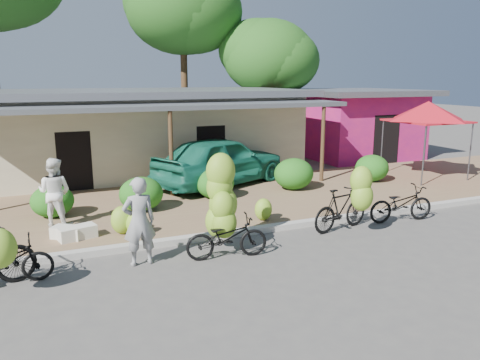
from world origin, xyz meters
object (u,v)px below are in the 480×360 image
(tree_center_right, at_px, (178,7))
(sack_near, at_px, (77,233))
(tree_near_right, at_px, (264,55))
(bystander, at_px, (54,192))
(sack_far, at_px, (68,232))
(bike_far_right, at_px, (401,204))
(bike_right, at_px, (346,204))
(vendor, at_px, (139,221))
(red_canopy, at_px, (428,111))
(bike_center, at_px, (224,216))
(teal_van, at_px, (221,161))
(bike_far_left, at_px, (3,260))

(tree_center_right, distance_m, sack_near, 16.72)
(tree_near_right, relative_size, bystander, 3.88)
(tree_center_right, height_order, sack_far, tree_center_right)
(bike_far_right, bearing_deg, sack_near, 85.97)
(bike_right, relative_size, vendor, 1.02)
(sack_near, bearing_deg, vendor, -58.41)
(red_canopy, relative_size, sack_far, 4.67)
(bike_center, relative_size, bike_far_right, 1.15)
(sack_far, bearing_deg, bike_center, -33.19)
(tree_near_right, relative_size, bike_right, 3.57)
(tree_center_right, distance_m, teal_van, 11.72)
(tree_near_right, distance_m, bike_center, 16.07)
(tree_near_right, height_order, bike_right, tree_near_right)
(bike_center, xyz_separation_m, teal_van, (2.14, 5.90, 0.12))
(tree_near_right, bearing_deg, sack_far, -132.63)
(tree_near_right, distance_m, bike_right, 14.64)
(tree_near_right, distance_m, bike_far_left, 18.63)
(vendor, bearing_deg, bike_far_left, 0.48)
(tree_center_right, relative_size, bike_center, 4.34)
(tree_near_right, relative_size, vendor, 3.64)
(bike_far_left, xyz_separation_m, teal_van, (6.51, 5.95, 0.45))
(tree_center_right, relative_size, red_canopy, 2.76)
(bike_far_left, height_order, bike_right, bike_right)
(tree_center_right, relative_size, teal_van, 1.89)
(bike_far_left, distance_m, bike_center, 4.38)
(tree_center_right, height_order, teal_van, tree_center_right)
(bike_right, bearing_deg, bystander, 53.62)
(red_canopy, bearing_deg, bike_far_left, -163.24)
(bike_far_left, height_order, bike_center, bike_center)
(tree_center_right, bearing_deg, bystander, -118.88)
(tree_center_right, distance_m, bystander, 15.56)
(bike_far_left, height_order, vendor, vendor)
(sack_near, distance_m, vendor, 2.26)
(tree_center_right, distance_m, bike_far_right, 16.85)
(bike_center, height_order, sack_far, bike_center)
(bike_far_right, distance_m, sack_near, 8.38)
(bystander, height_order, teal_van, bystander)
(red_canopy, relative_size, bike_far_right, 1.80)
(bike_far_right, bearing_deg, bystander, 78.59)
(bike_center, height_order, bike_far_right, bike_center)
(bike_right, bearing_deg, bike_far_right, -98.39)
(bike_far_right, relative_size, vendor, 1.04)
(red_canopy, bearing_deg, tree_center_right, 118.52)
(red_canopy, bearing_deg, tree_near_right, 103.20)
(tree_near_right, height_order, sack_near, tree_near_right)
(sack_far, bearing_deg, sack_near, -32.39)
(bike_center, height_order, sack_near, bike_center)
(bike_far_left, relative_size, sack_near, 2.07)
(red_canopy, height_order, teal_van, red_canopy)
(bystander, bearing_deg, tree_near_right, -106.21)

